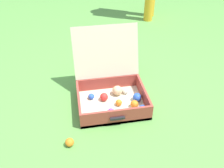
{
  "coord_description": "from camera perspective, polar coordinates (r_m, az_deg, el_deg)",
  "views": [
    {
      "loc": [
        -0.3,
        -1.41,
        1.33
      ],
      "look_at": [
        -0.04,
        0.06,
        0.22
      ],
      "focal_mm": 39.05,
      "sensor_mm": 36.0,
      "label": 1
    }
  ],
  "objects": [
    {
      "name": "stray_ball_on_grass",
      "position": [
        1.72,
        -9.91,
        -13.3
      ],
      "size": [
        0.06,
        0.06,
        0.06
      ],
      "primitive_type": "sphere",
      "color": "orange",
      "rests_on": "ground"
    },
    {
      "name": "ground_plane",
      "position": [
        1.96,
        1.42,
        -6.14
      ],
      "size": [
        16.0,
        16.0,
        0.0
      ],
      "primitive_type": "plane",
      "color": "#569342"
    },
    {
      "name": "open_suitcase",
      "position": [
        1.98,
        -0.07,
        -0.92
      ],
      "size": [
        0.54,
        0.6,
        0.55
      ],
      "color": "beige",
      "rests_on": "ground"
    }
  ]
}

